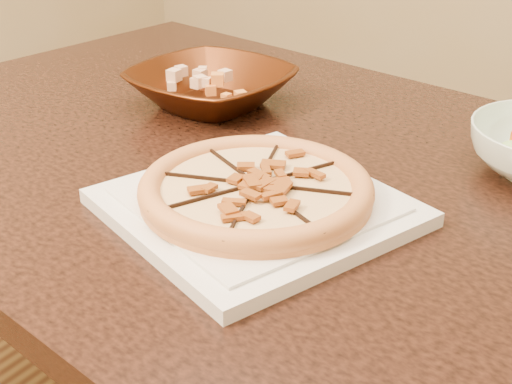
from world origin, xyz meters
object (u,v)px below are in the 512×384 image
(plate, at_px, (256,206))
(pizza, at_px, (256,189))
(dining_table, at_px, (262,220))
(bronze_bowl, at_px, (211,87))

(plate, relative_size, pizza, 1.40)
(dining_table, distance_m, bronze_bowl, 0.26)
(plate, bearing_deg, pizza, 59.63)
(pizza, height_order, bronze_bowl, bronze_bowl)
(dining_table, bearing_deg, pizza, -57.88)
(dining_table, xyz_separation_m, bronze_bowl, (-0.19, 0.12, 0.14))
(pizza, bearing_deg, dining_table, 122.12)
(plate, height_order, pizza, pizza)
(dining_table, bearing_deg, plate, -57.88)
(plate, bearing_deg, dining_table, 122.12)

